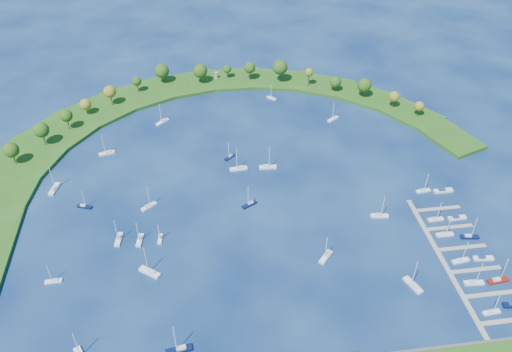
{
  "coord_description": "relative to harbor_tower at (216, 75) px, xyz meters",
  "views": [
    {
      "loc": [
        -23.41,
        -204.33,
        168.16
      ],
      "look_at": [
        5.0,
        5.0,
        4.0
      ],
      "focal_mm": 36.57,
      "sensor_mm": 36.0,
      "label": 1
    }
  ],
  "objects": [
    {
      "name": "moored_boat_2",
      "position": [
        -42.7,
        -127.34,
        -3.34
      ],
      "size": [
        7.89,
        6.9,
        12.1
      ],
      "rotation": [
        0.0,
        0.0,
        0.67
      ],
      "color": "white",
      "rests_on": "ground"
    },
    {
      "name": "docked_boat_10",
      "position": [
        94.76,
        -133.75,
        -3.37
      ],
      "size": [
        7.55,
        2.91,
        10.82
      ],
      "rotation": [
        0.0,
        0.0,
        0.12
      ],
      "color": "white",
      "rests_on": "ground"
    },
    {
      "name": "moored_boat_20",
      "position": [
        -29.52,
        -209.75,
        -3.27
      ],
      "size": [
        10.06,
        4.14,
        14.35
      ],
      "rotation": [
        0.0,
        0.0,
        3.29
      ],
      "color": "#09123B",
      "rests_on": "ground"
    },
    {
      "name": "moored_boat_9",
      "position": [
        4.07,
        -102.86,
        -3.28
      ],
      "size": [
        9.57,
        3.37,
        13.8
      ],
      "rotation": [
        0.0,
        0.0,
        3.22
      ],
      "color": "white",
      "rests_on": "ground"
    },
    {
      "name": "docked_boat_7",
      "position": [
        102.84,
        -168.35,
        -3.33
      ],
      "size": [
        8.62,
        3.55,
        12.3
      ],
      "rotation": [
        0.0,
        0.0,
        -0.15
      ],
      "color": "#09123B",
      "rests_on": "ground"
    },
    {
      "name": "harbor_tower",
      "position": [
        0.0,
        0.0,
        0.0
      ],
      "size": [
        2.6,
        2.6,
        4.39
      ],
      "color": "gray",
      "rests_on": "breakwater"
    },
    {
      "name": "moored_boat_15",
      "position": [
        66.74,
        -148.99,
        -3.33
      ],
      "size": [
        8.6,
        3.61,
        12.26
      ],
      "rotation": [
        0.0,
        0.0,
        -0.16
      ],
      "color": "white",
      "rests_on": "ground"
    },
    {
      "name": "docked_boat_9",
      "position": [
        102.8,
        -155.44,
        -3.6
      ],
      "size": [
        8.79,
        2.83,
        1.77
      ],
      "rotation": [
        0.0,
        0.0,
        0.05
      ],
      "color": "white",
      "rests_on": "ground"
    },
    {
      "name": "breakwater_trees",
      "position": [
        -7.12,
        -29.58,
        6.54
      ],
      "size": [
        239.11,
        91.29,
        15.84
      ],
      "color": "#382314",
      "rests_on": "breakwater"
    },
    {
      "name": "docked_boat_5",
      "position": [
        102.8,
        -181.67,
        -3.6
      ],
      "size": [
        8.83,
        3.33,
        1.76
      ],
      "rotation": [
        0.0,
        0.0,
        -0.11
      ],
      "color": "white",
      "rests_on": "ground"
    },
    {
      "name": "moored_boat_18",
      "position": [
        -46.12,
        -150.18,
        -3.35
      ],
      "size": [
        3.44,
        8.22,
        11.71
      ],
      "rotation": [
        0.0,
        0.0,
        4.56
      ],
      "color": "white",
      "rests_on": "ground"
    },
    {
      "name": "moored_boat_6",
      "position": [
        -80.8,
        -169.73,
        -3.39
      ],
      "size": [
        7.06,
        2.24,
        10.27
      ],
      "rotation": [
        0.0,
        0.0,
        3.18
      ],
      "color": "white",
      "rests_on": "ground"
    },
    {
      "name": "docked_boat_2",
      "position": [
        92.34,
        -194.18,
        -3.34
      ],
      "size": [
        8.39,
        3.02,
        12.09
      ],
      "rotation": [
        0.0,
        0.0,
        -0.09
      ],
      "color": "white",
      "rests_on": "ground"
    },
    {
      "name": "docked_boat_0",
      "position": [
        92.37,
        -209.19,
        -3.38
      ],
      "size": [
        7.19,
        2.45,
        10.4
      ],
      "rotation": [
        0.0,
        0.0,
        0.07
      ],
      "color": "white",
      "rests_on": "ground"
    },
    {
      "name": "moored_boat_0",
      "position": [
        6.19,
        -132.47,
        -3.35
      ],
      "size": [
        8.06,
        5.95,
        11.77
      ],
      "rotation": [
        0.0,
        0.0,
        3.66
      ],
      "color": "#09123B",
      "rests_on": "ground"
    },
    {
      "name": "moored_boat_3",
      "position": [
        -90.66,
        -107.4,
        -3.27
      ],
      "size": [
        4.9,
        10.0,
        14.16
      ],
      "rotation": [
        0.0,
        0.0,
        1.33
      ],
      "color": "white",
      "rests_on": "ground"
    },
    {
      "name": "moored_boat_17",
      "position": [
        34.93,
        -171.63,
        -3.32
      ],
      "size": [
        7.54,
        8.2,
        12.82
      ],
      "rotation": [
        0.0,
        0.0,
        4.0
      ],
      "color": "white",
      "rests_on": "ground"
    },
    {
      "name": "moored_boat_11",
      "position": [
        -37.01,
        -150.57,
        -3.4
      ],
      "size": [
        2.41,
        6.53,
        9.38
      ],
      "rotation": [
        0.0,
        0.0,
        4.61
      ],
      "color": "white",
      "rests_on": "ground"
    },
    {
      "name": "breakwater",
      "position": [
        -39.5,
        -71.05,
        -3.26
      ],
      "size": [
        286.74,
        247.64,
        2.0
      ],
      "color": "#265115",
      "rests_on": "ground"
    },
    {
      "name": "docked_boat_6",
      "position": [
        92.35,
        -165.34,
        -3.35
      ],
      "size": [
        7.96,
        2.3,
        11.66
      ],
      "rotation": [
        0.0,
        0.0,
        -0.01
      ],
      "color": "white",
      "rests_on": "ground"
    },
    {
      "name": "moored_boat_14",
      "position": [
        66.89,
        -60.3,
        -3.34
      ],
      "size": [
        7.99,
        6.48,
        11.94
      ],
      "rotation": [
        0.0,
        0.0,
        3.74
      ],
      "color": "white",
      "rests_on": "ground"
    },
    {
      "name": "docked_boat_11",
      "position": [
        104.68,
        -135.22,
        -3.52
      ],
      "size": [
        9.76,
        2.94,
        1.98
      ],
      "rotation": [
        0.0,
        0.0,
        0.02
      ],
      "color": "white",
      "rests_on": "ground"
    },
    {
      "name": "moored_boat_19",
      "position": [
        -55.6,
        -148.4,
        -3.32
      ],
      "size": [
        3.61,
        8.88,
        12.68
      ],
      "rotation": [
        0.0,
        0.0,
        4.57
      ],
      "color": "white",
      "rests_on": "ground"
    },
    {
      "name": "dock_system",
      "position": [
        92.12,
        -180.76,
        -3.9
      ],
      "size": [
        24.28,
        82.0,
        1.6
      ],
      "color": "gray",
      "rests_on": "ground"
    },
    {
      "name": "moored_boat_13",
      "position": [
        -67.02,
        -78.62,
        -3.32
      ],
      "size": [
        8.95,
        4.4,
        12.67
      ],
      "rotation": [
        0.0,
        0.0,
        3.38
      ],
      "color": "white",
      "rests_on": "ground"
    },
    {
      "name": "ground",
      "position": [
        6.83,
        -119.76,
        -4.25
      ],
      "size": [
        700.0,
        700.0,
        0.0
      ],
      "primitive_type": "plane",
      "color": "#081846",
      "rests_on": "ground"
    },
    {
      "name": "moored_boat_10",
      "position": [
        33.62,
        -29.8,
        -3.4
      ],
      "size": [
        6.02,
        6.01,
        9.76
      ],
      "rotation": [
        0.0,
        0.0,
        2.36
      ],
      "color": "white",
      "rests_on": "ground"
    },
    {
      "name": "docked_boat_8",
      "position": [
        92.36,
        -154.96,
        -3.37
      ],
      "size": [
        7.53,
        2.31,
        10.98
      ],
      "rotation": [
        0.0,
        0.0,
        0.03
      ],
      "color": "white",
      "rests_on": "ground"
    },
    {
      "name": "moored_boat_12",
      "position": [
        19.63,
        -103.55,
        -3.29
      ],
      "size": [
        9.37,
        3.06,
        13.6
      ],
      "rotation": [
        0.0,
        0.0,
        6.23
      ],
      "color": "white",
      "rests_on": "ground"
    },
    {
      "name": "moored_boat_16",
      "position": [
        -73.82,
        -123.2,
        -3.37
      ],
      "size": [
        7.62,
        4.42,
        10.82
      ],
      "rotation": [
        0.0,
        0.0,
        5.94
      ],
      "color": "#09123B",
      "rests_on": "ground"
    },
    {
      "name": "moored_boat_8",
      "position": [
        0.37,
        -91.57,
        -3.38
      ],
      "size": [
        6.41,
        6.35,
        10.36
      ],
      "rotation": [
        0.0,
        0.0,
        3.92
      ],
      "color": "#09123B",
      "rests_on": "ground"
    },
    {
      "name": "docked_boat_4",
      "position": [
        92.35,
        -181.72,
        -3.35
      ],
      "size": [
        8.06,
        3.23,
        11.52
      ],
      "rotation": [
        0.0,
        0.0,
        0.14
      ],
      "color": "white",
      "rests_on": "ground"
    },
    {
      "name": "moored_boat_5",
      "position": [
        -41.13,
        -170.35,
        -3.25
      ],
      "size": [
        9.67,
        8.33,
        14.75
      ],
      "rotation": [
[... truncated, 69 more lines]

